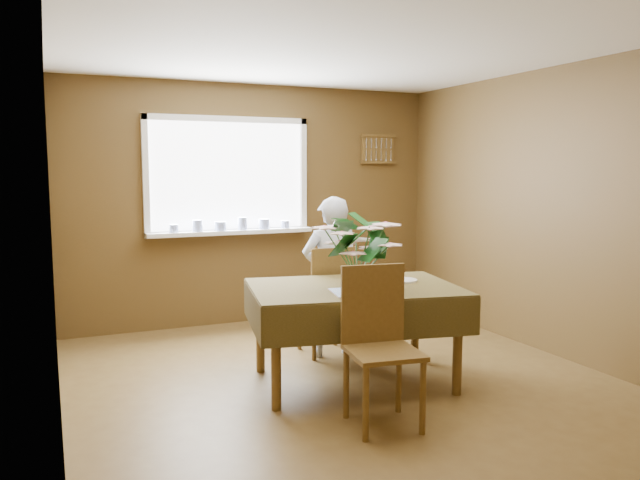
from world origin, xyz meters
name	(u,v)px	position (x,y,z in m)	size (l,w,h in m)	color
floor	(349,386)	(0.00, 0.00, 0.00)	(4.50, 4.50, 0.00)	brown
ceiling	(351,45)	(0.00, 0.00, 2.50)	(4.50, 4.50, 0.00)	white
wall_back	(256,205)	(0.00, 2.25, 1.25)	(4.00, 4.00, 0.00)	brown
wall_front	(599,263)	(0.00, -2.25, 1.25)	(4.00, 4.00, 0.00)	brown
wall_left	(53,232)	(-2.00, 0.00, 1.25)	(4.50, 4.50, 0.00)	brown
wall_right	(559,213)	(2.00, 0.00, 1.25)	(4.50, 4.50, 0.00)	brown
window_assembly	(229,196)	(-0.30, 2.20, 1.35)	(1.72, 0.20, 1.22)	white
spoon_rack	(378,149)	(1.45, 2.22, 1.85)	(0.44, 0.05, 0.33)	brown
dining_table	(354,298)	(0.07, 0.06, 0.66)	(1.72, 1.33, 0.76)	brown
chair_far	(329,296)	(0.19, 0.78, 0.52)	(0.42, 0.42, 0.96)	brown
chair_near	(379,338)	(-0.11, -0.65, 0.55)	(0.49, 0.49, 1.01)	brown
seated_woman	(331,277)	(0.20, 0.76, 0.70)	(0.51, 0.33, 1.39)	white
flower_bouquet	(358,247)	(-0.01, -0.14, 1.07)	(0.58, 0.58, 0.50)	white
side_plate	(403,280)	(0.51, 0.09, 0.76)	(0.23, 0.23, 0.01)	white
table_knife	(389,290)	(0.19, -0.24, 0.76)	(0.02, 0.22, 0.00)	silver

